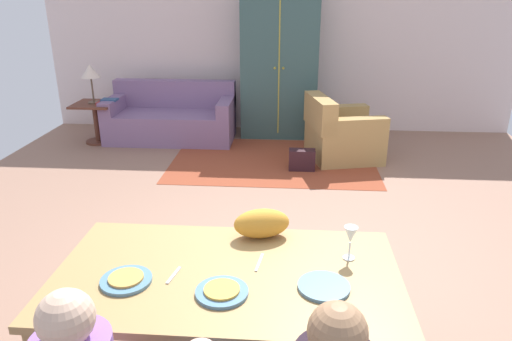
# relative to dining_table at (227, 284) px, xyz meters

# --- Properties ---
(ground_plane) EXTENTS (7.12, 6.74, 0.02)m
(ground_plane) POSITION_rel_dining_table_xyz_m (0.09, 1.94, -0.70)
(ground_plane) COLOR #926B57
(back_wall) EXTENTS (7.12, 0.10, 2.70)m
(back_wall) POSITION_rel_dining_table_xyz_m (0.09, 5.37, 0.66)
(back_wall) COLOR silver
(back_wall) RESTS_ON ground_plane
(dining_table) EXTENTS (1.74, 0.96, 0.76)m
(dining_table) POSITION_rel_dining_table_xyz_m (0.00, 0.00, 0.00)
(dining_table) COLOR #A3804B
(dining_table) RESTS_ON ground_plane
(plate_near_man) EXTENTS (0.25, 0.25, 0.02)m
(plate_near_man) POSITION_rel_dining_table_xyz_m (-0.48, -0.12, 0.08)
(plate_near_man) COLOR teal
(plate_near_man) RESTS_ON dining_table
(pizza_near_man) EXTENTS (0.17, 0.17, 0.01)m
(pizza_near_man) POSITION_rel_dining_table_xyz_m (-0.48, -0.12, 0.10)
(pizza_near_man) COLOR gold
(pizza_near_man) RESTS_ON plate_near_man
(plate_near_child) EXTENTS (0.25, 0.25, 0.02)m
(plate_near_child) POSITION_rel_dining_table_xyz_m (0.00, -0.18, 0.08)
(plate_near_child) COLOR teal
(plate_near_child) RESTS_ON dining_table
(pizza_near_child) EXTENTS (0.17, 0.17, 0.01)m
(pizza_near_child) POSITION_rel_dining_table_xyz_m (0.00, -0.18, 0.10)
(pizza_near_child) COLOR gold
(pizza_near_child) RESTS_ON plate_near_child
(plate_near_woman) EXTENTS (0.25, 0.25, 0.02)m
(plate_near_woman) POSITION_rel_dining_table_xyz_m (0.48, -0.10, 0.08)
(plate_near_woman) COLOR #56809E
(plate_near_woman) RESTS_ON dining_table
(wine_glass) EXTENTS (0.07, 0.07, 0.19)m
(wine_glass) POSITION_rel_dining_table_xyz_m (0.63, 0.18, 0.20)
(wine_glass) COLOR silver
(wine_glass) RESTS_ON dining_table
(fork) EXTENTS (0.05, 0.15, 0.01)m
(fork) POSITION_rel_dining_table_xyz_m (-0.26, -0.05, 0.07)
(fork) COLOR silver
(fork) RESTS_ON dining_table
(knife) EXTENTS (0.04, 0.17, 0.01)m
(knife) POSITION_rel_dining_table_xyz_m (0.16, 0.10, 0.07)
(knife) COLOR silver
(knife) RESTS_ON dining_table
(cat) EXTENTS (0.35, 0.23, 0.17)m
(cat) POSITION_rel_dining_table_xyz_m (0.15, 0.38, 0.16)
(cat) COLOR orange
(cat) RESTS_ON dining_table
(area_rug) EXTENTS (2.60, 1.80, 0.01)m
(area_rug) POSITION_rel_dining_table_xyz_m (0.08, 3.77, -0.68)
(area_rug) COLOR brown
(area_rug) RESTS_ON ground_plane
(couch) EXTENTS (1.82, 0.86, 0.82)m
(couch) POSITION_rel_dining_table_xyz_m (-1.45, 4.63, -0.39)
(couch) COLOR slate
(couch) RESTS_ON ground_plane
(armchair) EXTENTS (1.03, 1.03, 0.82)m
(armchair) POSITION_rel_dining_table_xyz_m (0.95, 3.96, -0.37)
(armchair) COLOR tan
(armchair) RESTS_ON ground_plane
(armoire) EXTENTS (1.10, 0.59, 2.10)m
(armoire) POSITION_rel_dining_table_xyz_m (0.11, 4.98, 0.36)
(armoire) COLOR #365655
(armoire) RESTS_ON ground_plane
(side_table) EXTENTS (0.56, 0.56, 0.58)m
(side_table) POSITION_rel_dining_table_xyz_m (-2.48, 4.37, -0.31)
(side_table) COLOR brown
(side_table) RESTS_ON ground_plane
(table_lamp) EXTENTS (0.26, 0.26, 0.54)m
(table_lamp) POSITION_rel_dining_table_xyz_m (-2.48, 4.37, 0.32)
(table_lamp) COLOR brown
(table_lamp) RESTS_ON side_table
(book_lower) EXTENTS (0.22, 0.16, 0.03)m
(book_lower) POSITION_rel_dining_table_xyz_m (-2.31, 4.33, -0.09)
(book_lower) COLOR #9F2B2C
(book_lower) RESTS_ON side_table
(book_upper) EXTENTS (0.22, 0.16, 0.03)m
(book_upper) POSITION_rel_dining_table_xyz_m (-2.27, 4.41, -0.07)
(book_upper) COLOR #2D4E7A
(book_upper) RESTS_ON book_lower
(handbag) EXTENTS (0.32, 0.16, 0.26)m
(handbag) POSITION_rel_dining_table_xyz_m (0.45, 3.47, -0.56)
(handbag) COLOR #2F181E
(handbag) RESTS_ON ground_plane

